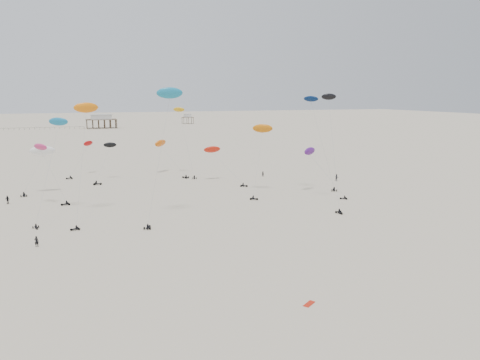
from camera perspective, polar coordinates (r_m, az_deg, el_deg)
name	(u,v)px	position (r m, az deg, el deg)	size (l,w,h in m)	color
ground_plane	(150,151)	(201.64, -10.92, 3.45)	(900.00, 900.00, 0.00)	beige
pavilion_main	(101,122)	(348.99, -16.53, 6.77)	(21.00, 13.00, 9.80)	brown
pavilion_small	(188,119)	(389.16, -6.40, 7.36)	(9.00, 7.00, 8.00)	brown
pier_fence	(22,129)	(349.93, -25.06, 5.67)	(80.20, 0.20, 1.50)	black
rig_0	(55,139)	(100.30, -21.67, 4.62)	(7.55, 16.35, 22.40)	black
rig_1	(185,135)	(138.93, -6.76, 5.48)	(4.37, 13.90, 21.10)	black
rig_2	(83,152)	(146.62, -18.54, 3.26)	(8.72, 10.96, 12.74)	black
rig_3	(333,138)	(102.57, 11.24, 5.08)	(6.73, 15.08, 25.94)	black
rig_4	(218,156)	(129.06, -2.75, 3.00)	(8.57, 14.80, 15.01)	black
rig_5	(319,132)	(117.76, 9.66, 5.81)	(7.78, 7.45, 23.59)	black
rig_7	(105,161)	(134.15, -16.18, 2.28)	(7.55, 10.39, 12.64)	black
rig_8	(164,148)	(143.60, -9.27, 3.90)	(8.60, 16.59, 15.25)	black
rig_9	(315,158)	(115.55, 9.09, 2.69)	(6.26, 13.93, 14.57)	black
rig_10	(85,122)	(96.66, -18.41, 6.74)	(6.84, 14.97, 23.84)	black
rig_12	(48,164)	(108.93, -22.33, 1.78)	(7.33, 5.47, 13.59)	black
rig_13	(261,139)	(114.04, 2.61, 5.07)	(9.56, 12.38, 17.97)	black
rig_14	(40,157)	(122.99, -23.21, 2.62)	(8.24, 5.80, 11.83)	black
rig_15	(167,112)	(90.63, -8.94, 8.20)	(9.83, 10.67, 25.77)	black
spectator_0	(37,247)	(81.38, -23.52, -7.46)	(0.75, 0.51, 2.06)	black
spectator_1	(337,181)	(132.57, 11.69, -0.14)	(1.12, 0.65, 2.29)	black
spectator_2	(8,204)	(115.10, -26.45, -2.61)	(1.29, 0.69, 2.18)	black
spectator_3	(263,177)	(137.15, 2.80, 0.42)	(0.69, 0.47, 1.90)	black
grounded_kite_b	(309,304)	(56.17, 8.43, -14.74)	(1.80, 0.70, 0.07)	#B81C0B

